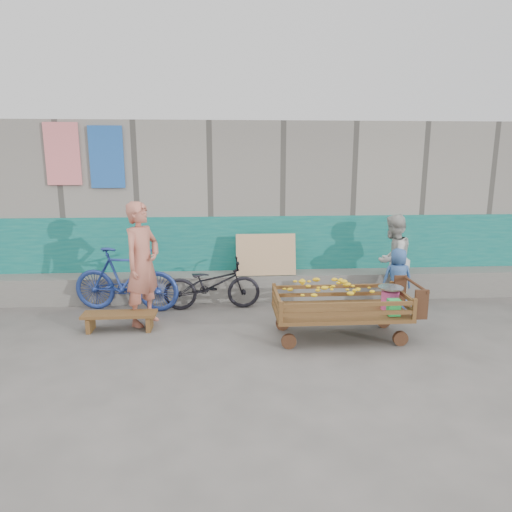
{
  "coord_description": "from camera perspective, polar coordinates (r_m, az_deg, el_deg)",
  "views": [
    {
      "loc": [
        -0.37,
        -5.22,
        2.39
      ],
      "look_at": [
        0.06,
        1.2,
        1.0
      ],
      "focal_mm": 32.0,
      "sensor_mm": 36.0,
      "label": 1
    }
  ],
  "objects": [
    {
      "name": "ground",
      "position": [
        5.76,
        0.17,
        -12.35
      ],
      "size": [
        80.0,
        80.0,
        0.0
      ],
      "primitive_type": "plane",
      "color": "#524F4B",
      "rests_on": "ground"
    },
    {
      "name": "building_wall",
      "position": [
        9.33,
        -1.58,
        6.5
      ],
      "size": [
        12.0,
        3.5,
        3.0
      ],
      "color": "gray",
      "rests_on": "ground"
    },
    {
      "name": "banana_cart",
      "position": [
        6.2,
        10.2,
        -5.25
      ],
      "size": [
        1.92,
        0.88,
        0.82
      ],
      "color": "brown",
      "rests_on": "ground"
    },
    {
      "name": "bench",
      "position": [
        6.76,
        -16.66,
        -7.37
      ],
      "size": [
        1.03,
        0.31,
        0.26
      ],
      "color": "brown",
      "rests_on": "ground"
    },
    {
      "name": "vendor_man",
      "position": [
        6.76,
        -14.01,
        -0.95
      ],
      "size": [
        0.7,
        0.78,
        1.79
      ],
      "primitive_type": "imported",
      "rotation": [
        0.0,
        0.0,
        1.04
      ],
      "color": "#BC6B56",
      "rests_on": "ground"
    },
    {
      "name": "woman",
      "position": [
        7.85,
        16.67,
        -0.43
      ],
      "size": [
        0.92,
        0.9,
        1.49
      ],
      "primitive_type": "imported",
      "rotation": [
        0.0,
        0.0,
        3.85
      ],
      "color": "beige",
      "rests_on": "ground"
    },
    {
      "name": "child",
      "position": [
        7.66,
        17.25,
        -2.7
      ],
      "size": [
        0.49,
        0.33,
        0.99
      ],
      "primitive_type": "imported",
      "rotation": [
        0.0,
        0.0,
        3.11
      ],
      "color": "#365D9B",
      "rests_on": "ground"
    },
    {
      "name": "bicycle_dark",
      "position": [
        7.35,
        -5.52,
        -3.55
      ],
      "size": [
        1.56,
        0.62,
        0.81
      ],
      "primitive_type": "imported",
      "rotation": [
        0.0,
        0.0,
        1.62
      ],
      "color": "black",
      "rests_on": "ground"
    },
    {
      "name": "bicycle_blue",
      "position": [
        7.49,
        -15.95,
        -2.84
      ],
      "size": [
        1.75,
        0.77,
        1.02
      ],
      "primitive_type": "imported",
      "rotation": [
        0.0,
        0.0,
        1.4
      ],
      "color": "#274097",
      "rests_on": "ground"
    }
  ]
}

